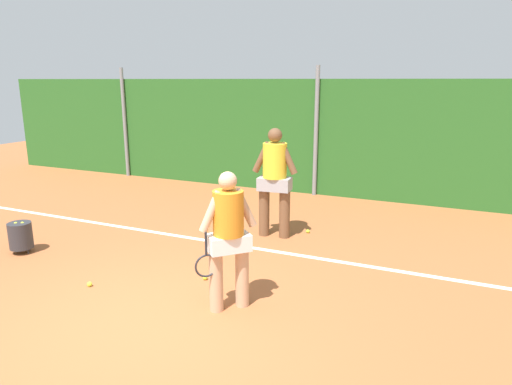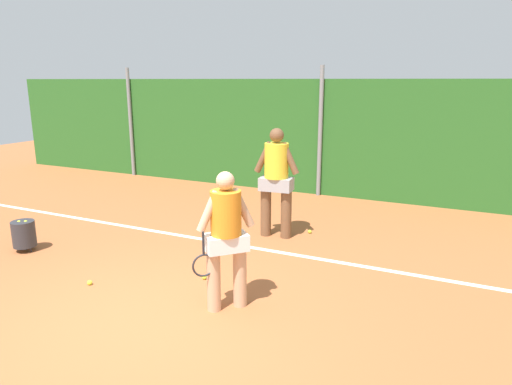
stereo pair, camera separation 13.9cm
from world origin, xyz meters
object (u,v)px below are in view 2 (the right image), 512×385
(player_midcourt, at_px, (276,177))
(ball_hopper, at_px, (24,234))
(player_foreground_near, at_px, (226,234))
(tennis_ball_1, at_px, (90,283))
(tennis_ball_6, at_px, (284,211))
(tennis_ball_5, at_px, (310,232))
(tennis_ball_3, at_px, (247,213))
(tennis_ball_7, at_px, (204,277))
(tennis_ball_2, at_px, (226,198))

(player_midcourt, height_order, ball_hopper, player_midcourt)
(player_foreground_near, bearing_deg, tennis_ball_1, -39.27)
(player_midcourt, height_order, tennis_ball_6, player_midcourt)
(player_midcourt, distance_m, tennis_ball_5, 1.23)
(ball_hopper, distance_m, tennis_ball_6, 4.86)
(tennis_ball_3, bearing_deg, player_foreground_near, -67.24)
(ball_hopper, distance_m, tennis_ball_7, 3.24)
(player_midcourt, distance_m, ball_hopper, 4.24)
(tennis_ball_3, bearing_deg, tennis_ball_7, -74.49)
(player_foreground_near, height_order, tennis_ball_5, player_foreground_near)
(tennis_ball_1, relative_size, tennis_ball_5, 1.00)
(ball_hopper, relative_size, tennis_ball_1, 7.78)
(player_foreground_near, xyz_separation_m, tennis_ball_2, (-2.54, 4.56, -0.91))
(tennis_ball_2, bearing_deg, tennis_ball_6, -15.71)
(player_foreground_near, relative_size, player_midcourt, 0.88)
(tennis_ball_3, bearing_deg, ball_hopper, -125.22)
(player_foreground_near, xyz_separation_m, tennis_ball_1, (-1.99, -0.25, -0.91))
(player_midcourt, relative_size, tennis_ball_2, 29.05)
(ball_hopper, xyz_separation_m, tennis_ball_5, (3.91, 2.79, -0.26))
(tennis_ball_2, relative_size, tennis_ball_5, 1.00)
(player_foreground_near, relative_size, ball_hopper, 3.30)
(ball_hopper, xyz_separation_m, tennis_ball_6, (3.00, 3.82, -0.26))
(tennis_ball_1, bearing_deg, tennis_ball_5, 58.75)
(player_midcourt, height_order, tennis_ball_1, player_midcourt)
(tennis_ball_2, distance_m, tennis_ball_7, 4.40)
(ball_hopper, height_order, tennis_ball_3, ball_hopper)
(ball_hopper, relative_size, tennis_ball_6, 7.78)
(player_midcourt, xyz_separation_m, tennis_ball_7, (-0.20, -2.09, -1.04))
(tennis_ball_1, distance_m, tennis_ball_2, 4.83)
(player_midcourt, bearing_deg, tennis_ball_1, -122.94)
(ball_hopper, xyz_separation_m, tennis_ball_3, (2.37, 3.35, -0.26))
(player_midcourt, bearing_deg, tennis_ball_7, -100.86)
(tennis_ball_2, bearing_deg, tennis_ball_7, -64.93)
(tennis_ball_3, xyz_separation_m, tennis_ball_5, (1.54, -0.56, 0.00))
(player_midcourt, height_order, tennis_ball_2, player_midcourt)
(player_foreground_near, relative_size, tennis_ball_5, 25.65)
(player_foreground_near, bearing_deg, tennis_ball_5, -136.74)
(player_foreground_near, distance_m, player_midcourt, 2.71)
(player_midcourt, xyz_separation_m, tennis_ball_1, (-1.51, -2.91, -1.04))
(tennis_ball_1, height_order, tennis_ball_3, same)
(ball_hopper, height_order, tennis_ball_5, ball_hopper)
(tennis_ball_5, bearing_deg, player_midcourt, -141.31)
(player_midcourt, height_order, tennis_ball_3, player_midcourt)
(tennis_ball_1, height_order, tennis_ball_2, same)
(ball_hopper, bearing_deg, tennis_ball_7, 5.30)
(player_foreground_near, distance_m, tennis_ball_7, 1.27)
(player_foreground_near, distance_m, ball_hopper, 3.95)
(player_midcourt, distance_m, tennis_ball_7, 2.35)
(player_foreground_near, xyz_separation_m, tennis_ball_3, (-1.52, 3.62, -0.91))
(player_midcourt, height_order, tennis_ball_5, player_midcourt)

